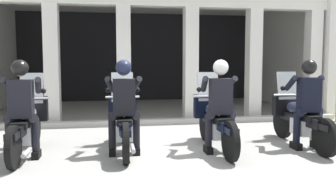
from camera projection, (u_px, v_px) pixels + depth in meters
ground_plane at (150, 119)px, 9.12m from camera, size 80.00×80.00×0.00m
station_building at (147, 41)px, 11.33m from camera, size 9.82×5.29×3.53m
kerb_strip at (161, 122)px, 8.43m from camera, size 9.32×0.24×0.12m
motorcycle_far_left at (27, 125)px, 5.71m from camera, size 0.62×2.04×1.35m
police_officer_far_left at (21, 101)px, 5.39m from camera, size 0.63×0.61×1.58m
motorcycle_center_left at (124, 122)px, 5.95m from camera, size 0.62×2.04×1.35m
police_officer_center_left at (124, 99)px, 5.64m from camera, size 0.63×0.61×1.58m
motorcycle_center_right at (215, 121)px, 6.07m from camera, size 0.62×2.04×1.35m
police_officer_center_right at (220, 98)px, 5.76m from camera, size 0.63×0.61×1.58m
motorcycle_far_right at (298, 118)px, 6.33m from camera, size 0.62×2.04×1.35m
police_officer_far_right at (308, 96)px, 6.01m from camera, size 0.63×0.61×1.58m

